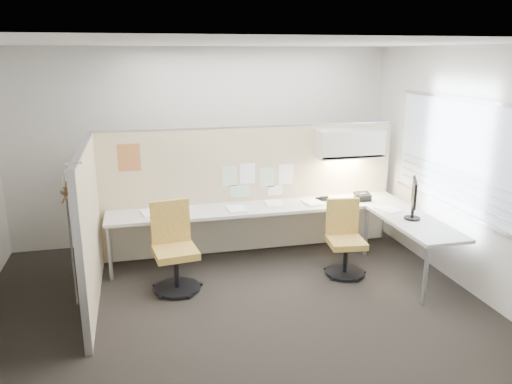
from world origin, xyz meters
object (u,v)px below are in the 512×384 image
object	(u,v)px
chair_right	(345,240)
phone	(362,197)
desk	(286,217)
monitor	(414,197)
chair_left	(174,250)

from	to	relation	value
chair_right	phone	bearing A→B (deg)	57.83
desk	phone	distance (m)	1.15
desk	monitor	xyz separation A→B (m)	(1.37, -0.81, 0.42)
chair_right	phone	xyz separation A→B (m)	(0.54, 0.68, 0.35)
desk	monitor	world-z (taller)	monitor
desk	chair_right	size ratio (longest dim) A/B	4.30
desk	chair_right	distance (m)	0.84
chair_right	monitor	xyz separation A→B (m)	(0.78, -0.23, 0.58)
chair_left	monitor	xyz separation A→B (m)	(2.90, -0.30, 0.54)
chair_left	phone	xyz separation A→B (m)	(2.66, 0.60, 0.30)
desk	chair_right	world-z (taller)	chair_right
monitor	phone	size ratio (longest dim) A/B	2.21
desk	chair_right	bearing A→B (deg)	-44.57
chair_left	phone	bearing A→B (deg)	5.57
desk	phone	xyz separation A→B (m)	(1.13, 0.09, 0.18)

